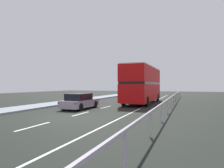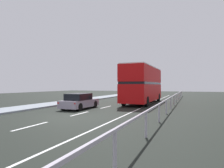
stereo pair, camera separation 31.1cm
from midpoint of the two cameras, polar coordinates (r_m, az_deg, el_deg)
ground_plane at (r=13.61m, az=-11.85°, el=-9.28°), size 75.79×120.00×0.10m
lane_paint_markings at (r=21.00m, az=6.24°, el=-5.99°), size 3.40×46.00×0.01m
bridge_side_railing at (r=20.34m, az=17.10°, el=-3.76°), size 0.10×42.00×1.05m
double_decker_bus_red at (r=23.43m, az=9.13°, el=0.06°), size 2.66×10.18×4.16m
hatchback_car_near at (r=17.98m, az=-8.65°, el=-4.87°), size 1.82×4.10×1.35m
sedan_car_ahead at (r=34.04m, az=5.74°, el=-2.75°), size 1.83×4.09×1.35m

